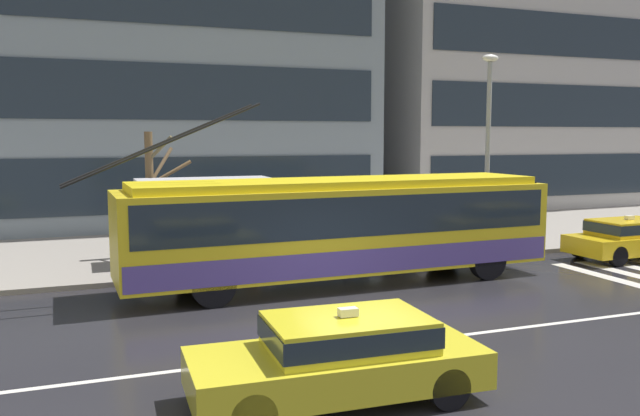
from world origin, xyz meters
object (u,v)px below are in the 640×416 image
Objects in this scene: street_tree_bare at (152,189)px; trolleybus at (341,226)px; street_lamp at (488,134)px; pedestrian_approaching_curb at (191,213)px; taxi_ahead_of_bus at (631,237)px; pedestrian_walking_past at (348,225)px; bus_shelter at (203,199)px; pedestrian_waiting_by_pole at (223,206)px; pedestrian_at_shelter at (253,205)px; taxi_oncoming_near at (341,354)px.

trolleybus is at bearing -49.58° from street_tree_bare.
trolleybus is 1.97× the size of street_lamp.
street_tree_bare reaches higher than pedestrian_approaching_curb.
taxi_ahead_of_bus is 9.02m from pedestrian_walking_past.
bus_shelter is at bearing 171.87° from street_lamp.
trolleybus reaches higher than pedestrian_waiting_by_pole.
pedestrian_waiting_by_pole is (0.45, -0.73, -0.15)m from bus_shelter.
street_lamp is (8.83, -0.60, 2.12)m from pedestrian_waiting_by_pole.
street_tree_bare is (-0.74, 2.70, 0.48)m from pedestrian_approaching_curb.
street_tree_bare is (-1.84, 1.76, 0.42)m from pedestrian_waiting_by_pole.
trolleybus is 6.36× the size of pedestrian_approaching_curb.
street_lamp is at bearing -11.71° from pedestrian_at_shelter.
pedestrian_walking_past reaches higher than taxi_ahead_of_bus.
bus_shelter is (-12.82, 4.08, 1.28)m from taxi_ahead_of_bus.
bus_shelter is 1.80m from pedestrian_approaching_curb.
pedestrian_approaching_curb is at bearing -178.03° from street_lamp.
trolleybus is 2.88× the size of taxi_oncoming_near.
trolleybus is at bearing 179.56° from taxi_ahead_of_bus.
street_lamp is (9.93, 0.34, 2.19)m from pedestrian_approaching_curb.
street_tree_bare is (-5.69, 2.21, 1.11)m from pedestrian_walking_past.
trolleybus is at bearing 67.64° from taxi_oncoming_near.
street_tree_bare is (-10.67, 2.36, -1.70)m from street_lamp.
pedestrian_walking_past reaches higher than taxi_oncoming_near.
taxi_oncoming_near is 2.21× the size of pedestrian_approaching_curb.
taxi_ahead_of_bus is 5.54m from street_lamp.
trolleybus reaches higher than bus_shelter.
bus_shelter reaches higher than pedestrian_at_shelter.
trolleybus is 6.66m from street_tree_bare.
taxi_oncoming_near is 1.13× the size of street_tree_bare.
trolleybus reaches higher than pedestrian_approaching_curb.
pedestrian_walking_past is (2.68, -1.44, -0.57)m from pedestrian_at_shelter.
trolleybus is 4.10m from pedestrian_waiting_by_pole.
pedestrian_approaching_curb is at bearing 93.82° from taxi_oncoming_near.
taxi_ahead_of_bus is at bearing -15.17° from pedestrian_waiting_by_pole.
pedestrian_at_shelter reaches higher than pedestrian_walking_past.
taxi_ahead_of_bus is (12.84, 7.02, -0.00)m from taxi_oncoming_near.
bus_shelter is (0.02, 11.10, 1.28)m from taxi_oncoming_near.
pedestrian_approaching_curb is 5.01m from pedestrian_walking_past.
street_lamp reaches higher than trolleybus.
bus_shelter is 2.37× the size of pedestrian_walking_past.
pedestrian_approaching_curb is at bearing -139.64° from pedestrian_at_shelter.
taxi_oncoming_near is at bearing -90.12° from bus_shelter.
pedestrian_approaching_curb reaches higher than pedestrian_walking_past.
trolleybus is 4.26m from pedestrian_approaching_curb.
taxi_ahead_of_bus is 1.06× the size of bus_shelter.
pedestrian_at_shelter is (1.64, 11.36, 1.01)m from taxi_oncoming_near.
pedestrian_waiting_by_pole is (-2.45, 3.28, 0.29)m from trolleybus.
pedestrian_walking_past is at bearing -6.67° from pedestrian_waiting_by_pole.
taxi_oncoming_near is 11.53m from pedestrian_at_shelter.
bus_shelter is 1.76m from street_tree_bare.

